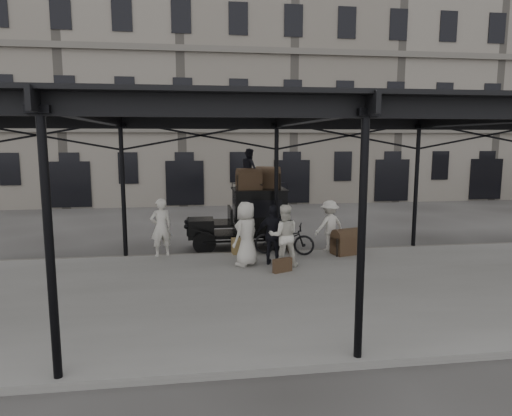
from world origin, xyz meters
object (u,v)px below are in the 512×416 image
(porter_left, at_px, (161,227))
(steamer_trunk_platform, at_px, (347,243))
(porter_official, at_px, (273,235))
(steamer_trunk_roof_near, at_px, (249,181))
(bicycle, at_px, (284,239))
(taxi, at_px, (250,216))

(porter_left, height_order, steamer_trunk_platform, porter_left)
(porter_official, bearing_deg, steamer_trunk_roof_near, -62.45)
(steamer_trunk_platform, bearing_deg, bicycle, 157.96)
(porter_official, xyz_separation_m, steamer_trunk_platform, (2.66, 0.91, -0.56))
(porter_official, relative_size, steamer_trunk_platform, 1.88)
(taxi, relative_size, bicycle, 1.84)
(taxi, xyz_separation_m, porter_official, (0.35, -2.76, -0.14))
(bicycle, bearing_deg, taxi, 46.97)
(porter_left, distance_m, steamer_trunk_roof_near, 3.47)
(bicycle, distance_m, steamer_trunk_roof_near, 2.50)
(bicycle, relative_size, steamer_trunk_platform, 2.04)
(porter_left, distance_m, steamer_trunk_platform, 6.15)
(porter_left, height_order, bicycle, porter_left)
(porter_left, xyz_separation_m, steamer_trunk_platform, (6.09, -0.57, -0.59))
(porter_official, height_order, steamer_trunk_platform, porter_official)
(steamer_trunk_roof_near, bearing_deg, steamer_trunk_platform, -33.54)
(taxi, xyz_separation_m, porter_left, (-3.08, -1.28, -0.10))
(porter_left, relative_size, bicycle, 0.96)
(bicycle, bearing_deg, steamer_trunk_platform, -78.14)
(porter_left, relative_size, porter_official, 1.04)
(porter_official, xyz_separation_m, steamer_trunk_roof_near, (-0.43, 2.51, 1.43))
(porter_left, relative_size, steamer_trunk_platform, 1.95)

